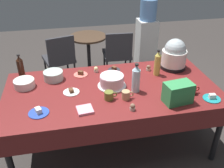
% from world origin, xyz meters
% --- Properties ---
extents(ground, '(9.00, 9.00, 0.00)m').
position_xyz_m(ground, '(0.00, 0.00, 0.00)').
color(ground, '#383330').
extents(potluck_table, '(2.20, 1.10, 0.75)m').
position_xyz_m(potluck_table, '(0.00, 0.00, 0.69)').
color(potluck_table, maroon).
rests_on(potluck_table, ground).
extents(frosted_layer_cake, '(0.30, 0.30, 0.13)m').
position_xyz_m(frosted_layer_cake, '(0.01, 0.04, 0.81)').
color(frosted_layer_cake, silver).
rests_on(frosted_layer_cake, potluck_table).
extents(slow_cooker, '(0.30, 0.30, 0.36)m').
position_xyz_m(slow_cooker, '(0.81, 0.32, 0.92)').
color(slow_cooker, black).
rests_on(slow_cooker, potluck_table).
extents(glass_salad_bowl, '(0.21, 0.21, 0.10)m').
position_xyz_m(glass_salad_bowl, '(-0.59, 0.31, 0.80)').
color(glass_salad_bowl, '#B2C6BC').
rests_on(glass_salad_bowl, potluck_table).
extents(ceramic_snack_bowl, '(0.21, 0.21, 0.08)m').
position_xyz_m(ceramic_snack_bowl, '(-0.89, 0.21, 0.79)').
color(ceramic_snack_bowl, silver).
rests_on(ceramic_snack_bowl, potluck_table).
extents(dessert_plate_coral, '(0.16, 0.16, 0.05)m').
position_xyz_m(dessert_plate_coral, '(-0.29, 0.35, 0.76)').
color(dessert_plate_coral, '#E07266').
rests_on(dessert_plate_coral, potluck_table).
extents(dessert_plate_cobalt, '(0.18, 0.18, 0.05)m').
position_xyz_m(dessert_plate_cobalt, '(-0.73, -0.29, 0.76)').
color(dessert_plate_cobalt, '#2D4CB2').
rests_on(dessert_plate_cobalt, potluck_table).
extents(dessert_plate_teal, '(0.17, 0.17, 0.05)m').
position_xyz_m(dessert_plate_teal, '(0.91, -0.39, 0.76)').
color(dessert_plate_teal, teal).
rests_on(dessert_plate_teal, potluck_table).
extents(dessert_plate_white, '(0.16, 0.16, 0.04)m').
position_xyz_m(dessert_plate_white, '(-0.42, 0.00, 0.76)').
color(dessert_plate_white, white).
rests_on(dessert_plate_white, potluck_table).
extents(dessert_plate_charcoal, '(0.15, 0.15, 0.05)m').
position_xyz_m(dessert_plate_charcoal, '(0.10, 0.39, 0.76)').
color(dessert_plate_charcoal, '#2D2D33').
rests_on(dessert_plate_charcoal, potluck_table).
extents(cupcake_berry, '(0.05, 0.05, 0.07)m').
position_xyz_m(cupcake_berry, '(0.50, 0.31, 0.78)').
color(cupcake_berry, beige).
rests_on(cupcake_berry, potluck_table).
extents(cupcake_vanilla, '(0.05, 0.05, 0.07)m').
position_xyz_m(cupcake_vanilla, '(-0.11, 0.39, 0.78)').
color(cupcake_vanilla, beige).
rests_on(cupcake_vanilla, potluck_table).
extents(cupcake_rose, '(0.05, 0.05, 0.07)m').
position_xyz_m(cupcake_rose, '(0.28, 0.08, 0.78)').
color(cupcake_rose, beige).
rests_on(cupcake_rose, potluck_table).
extents(cupcake_lemon, '(0.05, 0.05, 0.07)m').
position_xyz_m(cupcake_lemon, '(0.11, -0.41, 0.78)').
color(cupcake_lemon, beige).
rests_on(cupcake_lemon, potluck_table).
extents(soda_bottle_water, '(0.08, 0.08, 0.31)m').
position_xyz_m(soda_bottle_water, '(0.22, -0.10, 0.89)').
color(soda_bottle_water, silver).
rests_on(soda_bottle_water, potluck_table).
extents(soda_bottle_ginger_ale, '(0.07, 0.07, 0.30)m').
position_xyz_m(soda_bottle_ginger_ale, '(0.56, 0.19, 0.89)').
color(soda_bottle_ginger_ale, gold).
rests_on(soda_bottle_ginger_ale, potluck_table).
extents(soda_bottle_cola, '(0.07, 0.07, 0.27)m').
position_xyz_m(soda_bottle_cola, '(-0.94, 0.44, 0.87)').
color(soda_bottle_cola, '#33190F').
rests_on(soda_bottle_cola, potluck_table).
extents(coffee_mug_olive, '(0.13, 0.09, 0.08)m').
position_xyz_m(coffee_mug_olive, '(-0.07, -0.20, 0.79)').
color(coffee_mug_olive, olive).
rests_on(coffee_mug_olive, potluck_table).
extents(coffee_mug_tan, '(0.12, 0.08, 0.09)m').
position_xyz_m(coffee_mug_tan, '(0.09, -0.22, 0.79)').
color(coffee_mug_tan, tan).
rests_on(coffee_mug_tan, potluck_table).
extents(coffee_mug_red, '(0.11, 0.07, 0.08)m').
position_xyz_m(coffee_mug_red, '(0.77, -0.26, 0.79)').
color(coffee_mug_red, '#B2231E').
rests_on(coffee_mug_red, potluck_table).
extents(soda_carton, '(0.28, 0.19, 0.20)m').
position_xyz_m(soda_carton, '(0.56, -0.37, 0.85)').
color(soda_carton, '#338C4C').
rests_on(soda_carton, potluck_table).
extents(paper_napkin_stack, '(0.16, 0.16, 0.02)m').
position_xyz_m(paper_napkin_stack, '(-0.32, -0.34, 0.76)').
color(paper_napkin_stack, pink).
rests_on(paper_napkin_stack, potluck_table).
extents(maroon_chair_left, '(0.54, 0.54, 0.85)m').
position_xyz_m(maroon_chair_left, '(-0.53, 1.50, 0.49)').
color(maroon_chair_left, '#333338').
rests_on(maroon_chair_left, ground).
extents(maroon_chair_right, '(0.46, 0.46, 0.85)m').
position_xyz_m(maroon_chair_right, '(0.40, 1.50, 0.49)').
color(maroon_chair_right, '#333338').
rests_on(maroon_chair_right, ground).
extents(round_cafe_table, '(0.60, 0.60, 0.72)m').
position_xyz_m(round_cafe_table, '(-0.05, 1.72, 0.50)').
color(round_cafe_table, '#473323').
rests_on(round_cafe_table, ground).
extents(water_cooler, '(0.32, 0.32, 1.24)m').
position_xyz_m(water_cooler, '(0.98, 1.80, 0.59)').
color(water_cooler, silver).
rests_on(water_cooler, ground).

